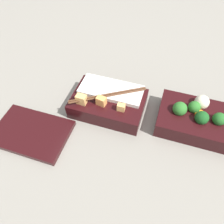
# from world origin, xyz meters

# --- Properties ---
(ground_plane) EXTENTS (3.00, 3.00, 0.00)m
(ground_plane) POSITION_xyz_m (0.00, 0.00, 0.00)
(ground_plane) COLOR gray
(bento_tray_vegetable) EXTENTS (0.20, 0.14, 0.08)m
(bento_tray_vegetable) POSITION_xyz_m (-0.13, -0.02, 0.03)
(bento_tray_vegetable) COLOR black
(bento_tray_vegetable) RESTS_ON ground_plane
(bento_tray_rice) EXTENTS (0.20, 0.14, 0.08)m
(bento_tray_rice) POSITION_xyz_m (0.12, -0.00, 0.03)
(bento_tray_rice) COLOR black
(bento_tray_rice) RESTS_ON ground_plane
(bento_lid) EXTENTS (0.20, 0.14, 0.01)m
(bento_lid) POSITION_xyz_m (0.29, 0.15, 0.01)
(bento_lid) COLOR black
(bento_lid) RESTS_ON ground_plane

